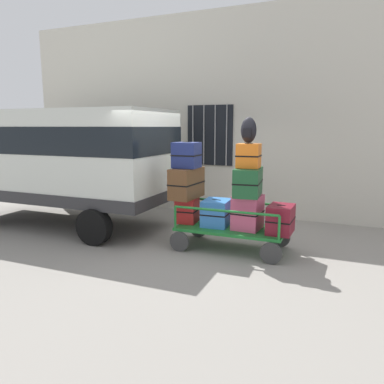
{
  "coord_description": "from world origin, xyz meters",
  "views": [
    {
      "loc": [
        2.53,
        -6.44,
        2.22
      ],
      "look_at": [
        -0.04,
        -0.2,
        1.01
      ],
      "focal_mm": 34.36,
      "sensor_mm": 36.0,
      "label": 1
    }
  ],
  "objects_px": {
    "suitcase_center_middle": "(248,182)",
    "suitcase_center_top": "(249,156)",
    "luggage_cart": "(231,231)",
    "backpack": "(249,130)",
    "suitcase_left_top": "(187,155)",
    "suitcase_midleft_bottom": "(216,213)",
    "suitcase_left_bottom": "(187,210)",
    "suitcase_midright_bottom": "(281,219)",
    "van": "(61,155)",
    "suitcase_center_bottom": "(248,212)",
    "suitcase_left_middle": "(187,183)"
  },
  "relations": [
    {
      "from": "suitcase_center_middle",
      "to": "suitcase_center_top",
      "type": "relative_size",
      "value": 1.87
    },
    {
      "from": "luggage_cart",
      "to": "backpack",
      "type": "relative_size",
      "value": 4.55
    },
    {
      "from": "suitcase_left_top",
      "to": "suitcase_midleft_bottom",
      "type": "relative_size",
      "value": 0.8
    },
    {
      "from": "luggage_cart",
      "to": "suitcase_center_top",
      "type": "bearing_deg",
      "value": -3.03
    },
    {
      "from": "suitcase_left_bottom",
      "to": "suitcase_midright_bottom",
      "type": "bearing_deg",
      "value": -1.89
    },
    {
      "from": "suitcase_center_middle",
      "to": "suitcase_center_top",
      "type": "height_order",
      "value": "suitcase_center_top"
    },
    {
      "from": "luggage_cart",
      "to": "suitcase_center_middle",
      "type": "xyz_separation_m",
      "value": [
        0.29,
        -0.01,
        0.93
      ]
    },
    {
      "from": "van",
      "to": "suitcase_left_top",
      "type": "relative_size",
      "value": 10.46
    },
    {
      "from": "suitcase_center_top",
      "to": "suitcase_midright_bottom",
      "type": "height_order",
      "value": "suitcase_center_top"
    },
    {
      "from": "suitcase_left_top",
      "to": "suitcase_center_top",
      "type": "height_order",
      "value": "suitcase_left_top"
    },
    {
      "from": "luggage_cart",
      "to": "backpack",
      "type": "bearing_deg",
      "value": 3.95
    },
    {
      "from": "van",
      "to": "suitcase_left_top",
      "type": "bearing_deg",
      "value": -4.47
    },
    {
      "from": "luggage_cart",
      "to": "suitcase_left_bottom",
      "type": "distance_m",
      "value": 0.94
    },
    {
      "from": "suitcase_left_bottom",
      "to": "suitcase_center_middle",
      "type": "distance_m",
      "value": 1.33
    },
    {
      "from": "suitcase_center_middle",
      "to": "van",
      "type": "bearing_deg",
      "value": 176.42
    },
    {
      "from": "suitcase_left_top",
      "to": "suitcase_midright_bottom",
      "type": "xyz_separation_m",
      "value": [
        1.77,
        -0.04,
        -1.04
      ]
    },
    {
      "from": "suitcase_center_bottom",
      "to": "backpack",
      "type": "distance_m",
      "value": 1.44
    },
    {
      "from": "suitcase_midleft_bottom",
      "to": "suitcase_left_top",
      "type": "bearing_deg",
      "value": -177.92
    },
    {
      "from": "suitcase_left_top",
      "to": "suitcase_midleft_bottom",
      "type": "distance_m",
      "value": 1.2
    },
    {
      "from": "backpack",
      "to": "luggage_cart",
      "type": "bearing_deg",
      "value": -176.05
    },
    {
      "from": "suitcase_midleft_bottom",
      "to": "backpack",
      "type": "xyz_separation_m",
      "value": [
        0.57,
        -0.02,
        1.5
      ]
    },
    {
      "from": "van",
      "to": "suitcase_center_bottom",
      "type": "height_order",
      "value": "van"
    },
    {
      "from": "suitcase_left_top",
      "to": "suitcase_midright_bottom",
      "type": "height_order",
      "value": "suitcase_left_top"
    },
    {
      "from": "van",
      "to": "suitcase_left_top",
      "type": "xyz_separation_m",
      "value": [
        3.17,
        -0.25,
        0.11
      ]
    },
    {
      "from": "suitcase_left_top",
      "to": "suitcase_center_middle",
      "type": "distance_m",
      "value": 1.26
    },
    {
      "from": "suitcase_midright_bottom",
      "to": "suitcase_left_bottom",
      "type": "bearing_deg",
      "value": 178.11
    },
    {
      "from": "suitcase_left_top",
      "to": "van",
      "type": "bearing_deg",
      "value": 175.53
    },
    {
      "from": "suitcase_center_middle",
      "to": "suitcase_left_top",
      "type": "bearing_deg",
      "value": 178.83
    },
    {
      "from": "suitcase_left_bottom",
      "to": "suitcase_midleft_bottom",
      "type": "distance_m",
      "value": 0.59
    },
    {
      "from": "suitcase_left_top",
      "to": "suitcase_center_middle",
      "type": "relative_size",
      "value": 0.61
    },
    {
      "from": "suitcase_left_middle",
      "to": "suitcase_midleft_bottom",
      "type": "xyz_separation_m",
      "value": [
        0.59,
        0.02,
        -0.52
      ]
    },
    {
      "from": "suitcase_center_bottom",
      "to": "suitcase_center_middle",
      "type": "relative_size",
      "value": 0.78
    },
    {
      "from": "van",
      "to": "suitcase_midright_bottom",
      "type": "height_order",
      "value": "van"
    },
    {
      "from": "suitcase_left_middle",
      "to": "backpack",
      "type": "height_order",
      "value": "backpack"
    },
    {
      "from": "suitcase_left_bottom",
      "to": "backpack",
      "type": "bearing_deg",
      "value": -0.84
    },
    {
      "from": "luggage_cart",
      "to": "backpack",
      "type": "distance_m",
      "value": 1.84
    },
    {
      "from": "suitcase_center_top",
      "to": "suitcase_left_middle",
      "type": "bearing_deg",
      "value": 178.56
    },
    {
      "from": "suitcase_midright_bottom",
      "to": "backpack",
      "type": "relative_size",
      "value": 1.34
    },
    {
      "from": "suitcase_center_bottom",
      "to": "backpack",
      "type": "relative_size",
      "value": 1.39
    },
    {
      "from": "suitcase_center_middle",
      "to": "luggage_cart",
      "type": "bearing_deg",
      "value": 178.68
    },
    {
      "from": "suitcase_left_top",
      "to": "suitcase_midright_bottom",
      "type": "bearing_deg",
      "value": -1.29
    },
    {
      "from": "suitcase_left_middle",
      "to": "suitcase_midleft_bottom",
      "type": "bearing_deg",
      "value": 2.4
    },
    {
      "from": "suitcase_left_middle",
      "to": "suitcase_center_middle",
      "type": "bearing_deg",
      "value": -1.01
    },
    {
      "from": "suitcase_left_middle",
      "to": "suitcase_center_middle",
      "type": "distance_m",
      "value": 1.18
    },
    {
      "from": "luggage_cart",
      "to": "suitcase_left_bottom",
      "type": "xyz_separation_m",
      "value": [
        -0.88,
        0.04,
        0.31
      ]
    },
    {
      "from": "suitcase_left_middle",
      "to": "backpack",
      "type": "xyz_separation_m",
      "value": [
        1.16,
        0.0,
        0.98
      ]
    },
    {
      "from": "suitcase_center_top",
      "to": "suitcase_midleft_bottom",
      "type": "bearing_deg",
      "value": 174.73
    },
    {
      "from": "suitcase_left_bottom",
      "to": "suitcase_center_bottom",
      "type": "height_order",
      "value": "suitcase_center_bottom"
    },
    {
      "from": "van",
      "to": "suitcase_center_top",
      "type": "relative_size",
      "value": 11.84
    },
    {
      "from": "suitcase_left_top",
      "to": "suitcase_midleft_bottom",
      "type": "height_order",
      "value": "suitcase_left_top"
    }
  ]
}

